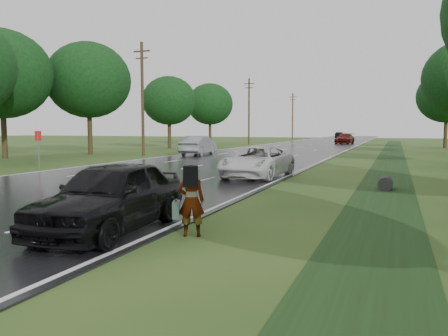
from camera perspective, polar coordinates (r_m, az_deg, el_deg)
road at (r=54.97m, az=9.10°, el=2.60°), size 14.00×180.00×0.04m
edge_stripe_east at (r=53.91m, az=16.12°, el=2.43°), size 0.12×180.00×0.01m
edge_stripe_west at (r=56.81m, az=2.43°, el=2.77°), size 0.12×180.00×0.01m
center_line at (r=54.97m, az=9.10°, el=2.62°), size 0.12×180.00×0.01m
drainage_ditch at (r=27.43m, az=20.74°, el=-0.20°), size 2.20×120.00×0.56m
road_sign at (r=28.98m, az=-23.09°, el=3.18°), size 0.50×0.06×2.30m
utility_pole_mid at (r=39.76m, az=-10.60°, el=9.07°), size 1.60×0.26×10.00m
utility_pole_far at (r=67.07m, az=3.28°, el=7.54°), size 1.60×0.26×10.00m
utility_pole_distant at (r=96.00m, az=8.95°, el=6.78°), size 1.60×0.26×10.00m
tree_east_f at (r=61.01m, az=27.13°, el=8.31°), size 7.20×7.20×9.62m
tree_west_c at (r=43.26m, az=-17.28°, el=10.89°), size 7.80×7.80×10.43m
tree_west_d at (r=54.38m, az=-7.19°, el=8.71°), size 6.60×6.60×8.80m
tree_west_e at (r=40.24m, az=-27.07°, el=10.88°), size 8.00×8.00×10.44m
tree_west_f at (r=67.24m, az=-1.84°, el=8.34°), size 7.00×7.00×9.29m
pedestrian at (r=9.94m, az=-4.42°, el=-4.13°), size 0.87×0.68×1.64m
white_pickup at (r=21.81m, az=4.39°, el=0.83°), size 2.81×5.60×1.52m
dark_sedan at (r=10.64m, az=-14.53°, el=-3.53°), size 2.34×5.02×1.66m
silver_sedan at (r=39.79m, az=-3.37°, el=2.97°), size 2.30×5.43×1.74m
far_car_red at (r=72.05m, az=15.50°, el=3.74°), size 2.86×5.83×1.63m
far_car_dark at (r=109.47m, az=14.86°, el=4.16°), size 1.72×4.58×1.49m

